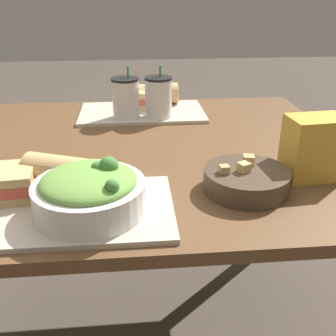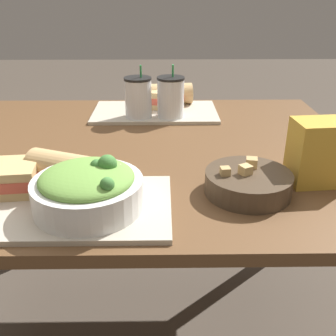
# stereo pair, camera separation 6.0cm
# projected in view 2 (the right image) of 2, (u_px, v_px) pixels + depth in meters

# --- Properties ---
(ground_plane) EXTENTS (12.00, 12.00, 0.00)m
(ground_plane) POSITION_uv_depth(u_px,v_px,m) (145.00, 334.00, 1.49)
(ground_plane) COLOR #4C4238
(dining_table) EXTENTS (1.31, 1.03, 0.77)m
(dining_table) POSITION_uv_depth(u_px,v_px,m) (139.00, 175.00, 1.21)
(dining_table) COLOR brown
(dining_table) RESTS_ON ground_plane
(tray_near) EXTENTS (0.46, 0.27, 0.01)m
(tray_near) POSITION_uv_depth(u_px,v_px,m) (65.00, 207.00, 0.84)
(tray_near) COLOR #BCB29E
(tray_near) RESTS_ON dining_table
(tray_far) EXTENTS (0.46, 0.27, 0.01)m
(tray_far) POSITION_uv_depth(u_px,v_px,m) (155.00, 112.00, 1.46)
(tray_far) COLOR #BCB29E
(tray_far) RESTS_ON dining_table
(salad_bowl) EXTENTS (0.23, 0.23, 0.11)m
(salad_bowl) POSITION_uv_depth(u_px,v_px,m) (88.00, 188.00, 0.81)
(salad_bowl) COLOR white
(salad_bowl) RESTS_ON tray_near
(soup_bowl) EXTENTS (0.20, 0.20, 0.07)m
(soup_bowl) POSITION_uv_depth(u_px,v_px,m) (248.00, 182.00, 0.90)
(soup_bowl) COLOR #473828
(soup_bowl) RESTS_ON dining_table
(sandwich_near) EXTENTS (0.16, 0.13, 0.06)m
(sandwich_near) POSITION_uv_depth(u_px,v_px,m) (6.00, 178.00, 0.88)
(sandwich_near) COLOR tan
(sandwich_near) RESTS_ON tray_near
(baguette_near) EXTENTS (0.19, 0.14, 0.08)m
(baguette_near) POSITION_uv_depth(u_px,v_px,m) (66.00, 170.00, 0.90)
(baguette_near) COLOR tan
(baguette_near) RESTS_ON tray_near
(sandwich_far) EXTENTS (0.17, 0.15, 0.06)m
(sandwich_far) POSITION_uv_depth(u_px,v_px,m) (164.00, 99.00, 1.49)
(sandwich_far) COLOR tan
(sandwich_far) RESTS_ON tray_far
(baguette_far) EXTENTS (0.17, 0.10, 0.08)m
(baguette_far) POSITION_uv_depth(u_px,v_px,m) (171.00, 94.00, 1.52)
(baguette_far) COLOR tan
(baguette_far) RESTS_ON tray_far
(drink_cup_dark) EXTENTS (0.10, 0.10, 0.18)m
(drink_cup_dark) POSITION_uv_depth(u_px,v_px,m) (138.00, 99.00, 1.36)
(drink_cup_dark) COLOR silver
(drink_cup_dark) RESTS_ON tray_far
(drink_cup_red) EXTENTS (0.10, 0.10, 0.18)m
(drink_cup_red) POSITION_uv_depth(u_px,v_px,m) (171.00, 98.00, 1.36)
(drink_cup_red) COLOR silver
(drink_cup_red) RESTS_ON tray_far
(chip_bag) EXTENTS (0.14, 0.10, 0.16)m
(chip_bag) POSITION_uv_depth(u_px,v_px,m) (320.00, 152.00, 0.93)
(chip_bag) COLOR gold
(chip_bag) RESTS_ON dining_table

